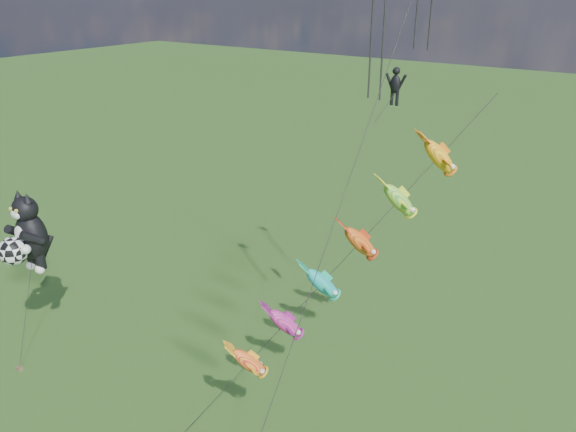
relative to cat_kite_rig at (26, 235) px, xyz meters
The scene contains 4 objects.
ground 10.93m from the cat_kite_rig, 35.53° to the right, with size 300.00×300.00×0.00m, color #173D0F.
cat_kite_rig is the anchor object (origin of this frame).
fish_windsock_rig 19.53m from the cat_kite_rig, 12.59° to the left, with size 10.75×11.96×17.25m.
parafoil_rig 23.70m from the cat_kite_rig, 19.91° to the left, with size 1.77×17.53×26.32m.
Camera 1 is at (23.81, -11.66, 21.73)m, focal length 35.00 mm.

